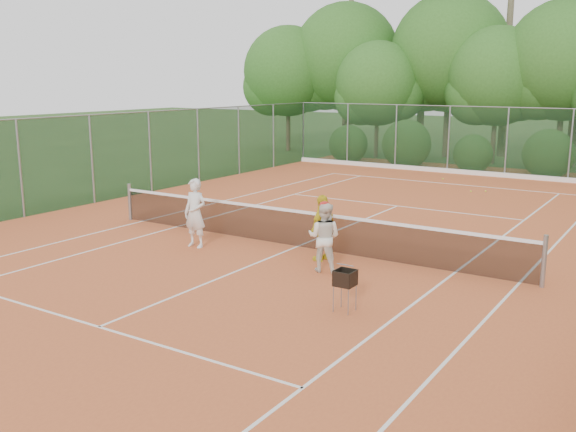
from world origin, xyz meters
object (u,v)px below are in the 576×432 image
object	(u,v)px
player_yellow	(323,228)
player_center_grp	(324,237)
player_white	(195,213)
ball_hopper	(345,279)

from	to	relation	value
player_yellow	player_center_grp	bearing A→B (deg)	34.43
player_center_grp	player_white	bearing A→B (deg)	178.89
player_white	ball_hopper	xyz separation A→B (m)	(5.34, -2.06, -0.25)
player_white	player_center_grp	distance (m)	3.78
player_center_grp	ball_hopper	distance (m)	2.54
player_white	player_center_grp	size ratio (longest dim) A/B	1.11
player_yellow	player_white	bearing A→B (deg)	-75.72
player_center_grp	ball_hopper	world-z (taller)	player_center_grp
player_yellow	ball_hopper	world-z (taller)	player_yellow
player_yellow	ball_hopper	bearing A→B (deg)	39.40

